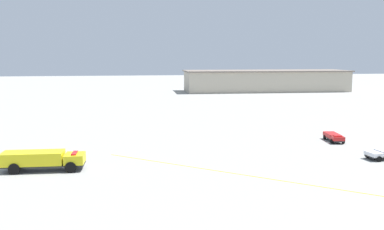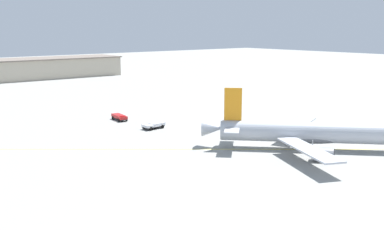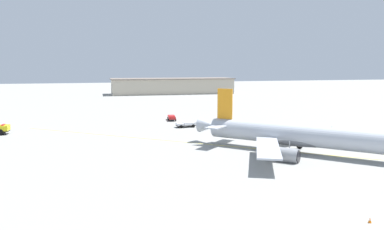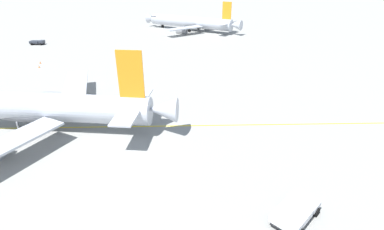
# 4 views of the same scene
# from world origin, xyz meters

# --- Properties ---
(ground_plane) EXTENTS (600.00, 600.00, 0.00)m
(ground_plane) POSITION_xyz_m (0.00, 0.00, 0.00)
(ground_plane) COLOR gray
(airliner_main) EXTENTS (31.53, 33.03, 11.19)m
(airliner_main) POSITION_xyz_m (-4.05, 2.27, 2.98)
(airliner_main) COLOR #B2B7C1
(airliner_main) RESTS_ON ground_plane
(ops_pickup_truck) EXTENTS (2.78, 5.68, 1.41)m
(ops_pickup_truck) POSITION_xyz_m (9.44, -44.16, 0.81)
(ops_pickup_truck) COLOR #232326
(ops_pickup_truck) RESTS_ON ground_plane
(pushback_tug_truck) EXTENTS (4.99, 3.05, 1.30)m
(pushback_tug_truck) POSITION_xyz_m (8.50, -31.22, 0.81)
(pushback_tug_truck) COLOR #232326
(pushback_tug_truck) RESTS_ON ground_plane
(terminal_shed) EXTENTS (68.19, 21.89, 8.69)m
(terminal_shed) POSITION_xyz_m (-13.59, -146.59, 4.37)
(terminal_shed) COLOR #B2A893
(terminal_shed) RESTS_ON ground_plane
(taxiway_centreline) EXTENTS (112.58, 93.37, 0.01)m
(taxiway_centreline) POSITION_xyz_m (-9.39, 6.40, 0.00)
(taxiway_centreline) COLOR yellow
(taxiway_centreline) RESTS_ON ground_plane
(safety_cone_near) EXTENTS (0.36, 0.36, 0.55)m
(safety_cone_near) POSITION_xyz_m (5.93, 31.05, 0.28)
(safety_cone_near) COLOR orange
(safety_cone_near) RESTS_ON ground_plane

